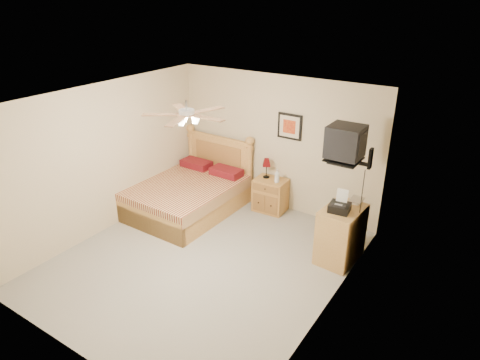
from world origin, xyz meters
name	(u,v)px	position (x,y,z in m)	size (l,w,h in m)	color
floor	(203,260)	(0.00, 0.00, 0.00)	(4.50, 4.50, 0.00)	gray
ceiling	(196,100)	(0.00, 0.00, 2.50)	(4.00, 4.50, 0.04)	white
wall_back	(276,143)	(0.00, 2.25, 1.25)	(4.00, 0.04, 2.50)	#C7B592
wall_front	(63,265)	(0.00, -2.25, 1.25)	(4.00, 0.04, 2.50)	#C7B592
wall_left	(105,159)	(-2.00, 0.00, 1.25)	(0.04, 4.50, 2.50)	#C7B592
wall_right	(332,226)	(2.00, 0.00, 1.25)	(0.04, 4.50, 2.50)	#C7B592
bed	(186,179)	(-1.23, 1.12, 0.66)	(1.56, 2.04, 1.32)	#B17636
nightstand	(270,195)	(0.05, 2.00, 0.31)	(0.58, 0.43, 0.63)	#A37430
table_lamp	(266,168)	(-0.08, 2.05, 0.81)	(0.20, 0.20, 0.37)	#510508
lotion_bottle	(277,176)	(0.20, 1.96, 0.75)	(0.10, 0.10, 0.25)	silver
framed_picture	(290,126)	(0.27, 2.23, 1.62)	(0.46, 0.04, 0.46)	black
dresser	(341,234)	(1.73, 1.19, 0.44)	(0.52, 0.74, 0.88)	#A97A37
fax_machine	(340,202)	(1.70, 1.08, 1.03)	(0.29, 0.31, 0.31)	black
magazine_lower	(350,200)	(1.72, 1.49, 0.89)	(0.17, 0.23, 0.02)	#BFB39B
magazine_upper	(351,198)	(1.72, 1.51, 0.91)	(0.19, 0.26, 0.02)	gray
wall_tv	(356,146)	(1.75, 1.34, 1.81)	(0.56, 0.46, 0.58)	black
ceiling_fan	(187,114)	(0.00, -0.20, 2.36)	(1.14, 1.14, 0.28)	white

